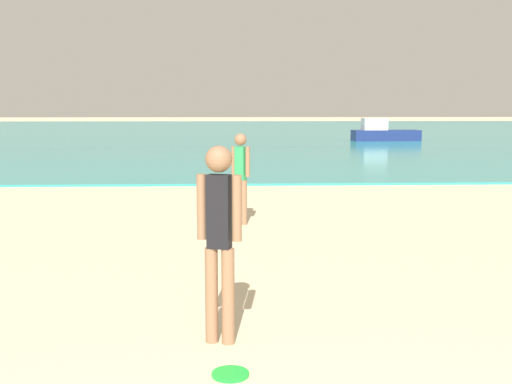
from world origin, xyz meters
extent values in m
cube|color=teal|center=(0.00, 44.46, 0.03)|extent=(160.00, 60.00, 0.06)
cylinder|color=#936B4C|center=(-0.68, 3.57, 0.43)|extent=(0.11, 0.11, 0.86)
cylinder|color=#936B4C|center=(-0.53, 3.52, 0.43)|extent=(0.11, 0.11, 0.86)
cube|color=black|center=(-0.61, 3.55, 1.18)|extent=(0.22, 0.17, 0.64)
sphere|color=#936B4C|center=(-0.61, 3.55, 1.63)|extent=(0.23, 0.23, 0.23)
cylinder|color=#936B4C|center=(-0.76, 3.59, 1.21)|extent=(0.09, 0.09, 0.57)
cylinder|color=#936B4C|center=(-0.45, 3.50, 1.21)|extent=(0.09, 0.09, 0.57)
cylinder|color=green|center=(-0.52, 2.84, 0.01)|extent=(0.29, 0.29, 0.03)
cylinder|color=#936B4C|center=(-0.26, 9.14, 0.39)|extent=(0.10, 0.10, 0.78)
cylinder|color=#936B4C|center=(-0.38, 9.21, 0.39)|extent=(0.10, 0.10, 0.78)
cube|color=#2DA35B|center=(-0.32, 9.17, 1.08)|extent=(0.21, 0.19, 0.59)
sphere|color=#936B4C|center=(-0.32, 9.17, 1.49)|extent=(0.21, 0.21, 0.21)
cylinder|color=#936B4C|center=(-0.20, 9.09, 1.11)|extent=(0.08, 0.08, 0.52)
cylinder|color=#936B4C|center=(-0.44, 9.25, 1.11)|extent=(0.08, 0.08, 0.52)
cube|color=navy|center=(8.22, 33.50, 0.36)|extent=(3.78, 1.44, 0.59)
cube|color=silver|center=(7.56, 33.45, 0.99)|extent=(1.39, 0.92, 0.67)
camera|label=1|loc=(-0.52, -1.90, 2.10)|focal=44.94mm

